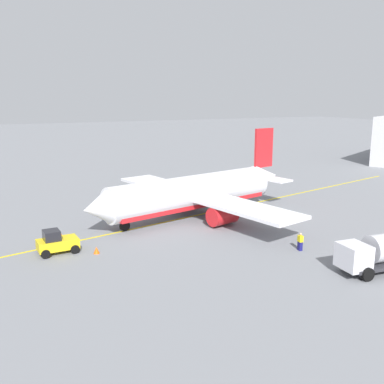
{
  "coord_description": "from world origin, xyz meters",
  "views": [
    {
      "loc": [
        21.97,
        45.12,
        14.08
      ],
      "look_at": [
        0.0,
        0.0,
        3.0
      ],
      "focal_mm": 40.55,
      "sensor_mm": 36.0,
      "label": 1
    }
  ],
  "objects_px": {
    "refueling_worker": "(300,242)",
    "safety_cone_wingtip": "(59,233)",
    "airplane": "(195,193)",
    "pushback_tug": "(56,242)",
    "safety_cone_nose": "(96,250)"
  },
  "relations": [
    {
      "from": "pushback_tug",
      "to": "safety_cone_wingtip",
      "type": "bearing_deg",
      "value": -101.89
    },
    {
      "from": "airplane",
      "to": "pushback_tug",
      "type": "height_order",
      "value": "airplane"
    },
    {
      "from": "airplane",
      "to": "safety_cone_nose",
      "type": "bearing_deg",
      "value": 28.71
    },
    {
      "from": "airplane",
      "to": "safety_cone_wingtip",
      "type": "height_order",
      "value": "airplane"
    },
    {
      "from": "refueling_worker",
      "to": "safety_cone_nose",
      "type": "xyz_separation_m",
      "value": [
        17.33,
        -7.51,
        -0.51
      ]
    },
    {
      "from": "refueling_worker",
      "to": "safety_cone_wingtip",
      "type": "relative_size",
      "value": 2.35
    },
    {
      "from": "airplane",
      "to": "refueling_worker",
      "type": "relative_size",
      "value": 17.23
    },
    {
      "from": "airplane",
      "to": "safety_cone_wingtip",
      "type": "relative_size",
      "value": 40.47
    },
    {
      "from": "refueling_worker",
      "to": "pushback_tug",
      "type": "bearing_deg",
      "value": -24.31
    },
    {
      "from": "refueling_worker",
      "to": "airplane",
      "type": "bearing_deg",
      "value": -76.91
    },
    {
      "from": "pushback_tug",
      "to": "airplane",
      "type": "bearing_deg",
      "value": -161.22
    },
    {
      "from": "pushback_tug",
      "to": "refueling_worker",
      "type": "relative_size",
      "value": 2.17
    },
    {
      "from": "airplane",
      "to": "pushback_tug",
      "type": "bearing_deg",
      "value": 18.78
    },
    {
      "from": "refueling_worker",
      "to": "safety_cone_nose",
      "type": "bearing_deg",
      "value": -23.44
    },
    {
      "from": "safety_cone_nose",
      "to": "safety_cone_wingtip",
      "type": "xyz_separation_m",
      "value": [
        2.23,
        -6.48,
        0.05
      ]
    }
  ]
}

